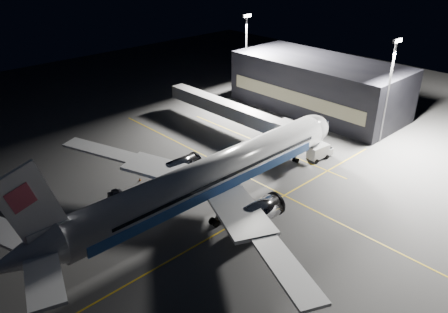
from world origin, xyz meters
TOP-DOWN VIEW (x-y plane):
  - ground at (0.00, 0.00)m, footprint 200.00×200.00m
  - guide_line_main at (10.00, 0.00)m, footprint 0.25×80.00m
  - guide_line_cross at (0.00, -6.00)m, footprint 70.00×0.25m
  - guide_line_side at (22.00, 10.00)m, footprint 0.25×40.00m
  - airliner at (-1.08, 0.00)m, footprint 61.48×54.22m
  - terminal at (45.98, 14.00)m, footprint 18.12×40.00m
  - jet_bridge at (22.00, 18.06)m, footprint 3.60×34.40m
  - floodlight_mast_north at (40.00, 31.99)m, footprint 2.40×0.68m
  - floodlight_mast_south at (40.00, -6.01)m, footprint 2.40×0.67m
  - service_truck at (24.96, -2.05)m, footprint 5.59×2.79m
  - baggage_tug at (-10.18, 11.79)m, footprint 2.30×1.93m
  - safety_cone_a at (-6.24, 7.44)m, footprint 0.38×0.38m
  - safety_cone_b at (0.29, 4.00)m, footprint 0.37×0.37m
  - safety_cone_c at (-4.19, 14.00)m, footprint 0.35×0.35m

SIDE VIEW (x-z plane):
  - ground at x=0.00m, z-range 0.00..0.00m
  - guide_line_main at x=10.00m, z-range 0.00..0.01m
  - guide_line_cross at x=0.00m, z-range 0.00..0.01m
  - guide_line_side at x=22.00m, z-range 0.00..0.01m
  - safety_cone_c at x=-4.19m, z-range 0.00..0.53m
  - safety_cone_b at x=0.29m, z-range 0.00..0.55m
  - safety_cone_a at x=-6.24m, z-range 0.00..0.57m
  - baggage_tug at x=-10.18m, z-range -0.06..1.47m
  - service_truck at x=24.96m, z-range 0.10..2.86m
  - jet_bridge at x=22.00m, z-range 1.43..7.73m
  - airliner at x=-1.08m, z-range -3.16..13.48m
  - terminal at x=45.98m, z-range 0.00..12.00m
  - floodlight_mast_north at x=40.00m, z-range 2.02..22.72m
  - floodlight_mast_south at x=40.00m, z-range 2.02..22.72m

